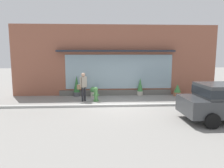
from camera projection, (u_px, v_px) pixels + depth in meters
ground_plane at (120, 105)px, 12.06m from camera, size 60.00×60.00×0.00m
curb_strip at (120, 105)px, 11.85m from camera, size 14.00×0.24×0.12m
storefront at (116, 61)px, 14.87m from camera, size 14.00×0.81×4.79m
fire_hydrant at (96, 94)px, 13.06m from camera, size 0.40×0.37×0.86m
pedestrian_with_handbag at (83, 85)px, 12.99m from camera, size 0.58×0.46×1.73m
potted_plant_near_hydrant at (177, 90)px, 14.72m from camera, size 0.51×0.51×0.80m
potted_plant_window_right at (93, 92)px, 14.31m from camera, size 0.39×0.39×0.68m
potted_plant_doorstep at (140, 87)px, 14.88m from camera, size 0.41×0.41×1.20m
potted_plant_by_entrance at (77, 86)px, 14.56m from camera, size 0.45×0.45×1.38m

